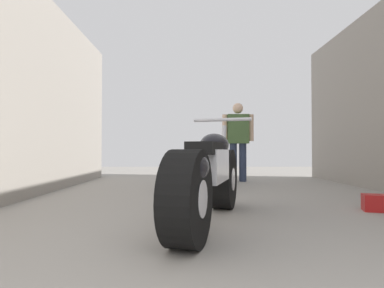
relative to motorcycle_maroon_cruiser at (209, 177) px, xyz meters
name	(u,v)px	position (x,y,z in m)	size (l,w,h in m)	color
ground_plane	(226,207)	(0.27, 0.92, -0.44)	(18.82, 18.82, 0.00)	gray
garage_partition_left	(1,77)	(-2.47, 0.92, 1.13)	(0.08, 8.62, 3.15)	gray
motorcycle_maroon_cruiser	(209,177)	(0.00, 0.00, 0.00)	(0.92, 2.24, 1.06)	black
motorcycle_black_naked	(196,167)	(-0.05, 3.17, -0.09)	(0.97, 1.81, 0.88)	black
mechanic_in_blue	(238,137)	(0.89, 4.05, 0.53)	(0.69, 0.26, 1.72)	#2D3851
red_toolbox	(383,203)	(1.99, 0.60, -0.35)	(0.42, 0.20, 0.19)	#B21919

